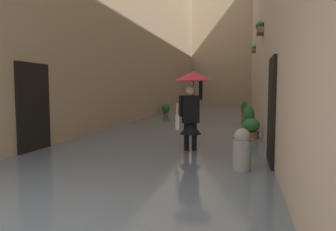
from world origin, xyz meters
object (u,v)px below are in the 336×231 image
Objects in this scene: potted_plant_mid_left at (249,118)px; potted_plant_near_left at (244,110)px; mooring_bollard at (242,155)px; potted_plant_far_left at (251,131)px; potted_plant_far_right at (166,109)px; person_wading at (192,98)px.

potted_plant_near_left is at bearing -88.14° from potted_plant_mid_left.
potted_plant_near_left is 11.32m from mooring_bollard.
potted_plant_far_right reaches higher than potted_plant_far_left.
potted_plant_far_right is 0.85× the size of mooring_bollard.
potted_plant_mid_left is 1.08× the size of mooring_bollard.
potted_plant_near_left reaches higher than potted_plant_far_left.
potted_plant_near_left reaches higher than potted_plant_far_right.
potted_plant_far_right is at bearing -69.58° from mooring_bollard.
potted_plant_near_left is 1.05× the size of mooring_bollard.
potted_plant_far_right is at bearing -51.16° from potted_plant_mid_left.
mooring_bollard is at bearing 86.38° from potted_plant_far_left.
potted_plant_far_right is at bearing -3.10° from potted_plant_near_left.
potted_plant_near_left is at bearing -96.70° from person_wading.
potted_plant_mid_left reaches higher than potted_plant_near_left.
potted_plant_far_right is (4.53, -7.93, 0.05)m from potted_plant_far_left.
potted_plant_far_left is (-1.38, -2.11, -1.01)m from person_wading.
potted_plant_mid_left is 7.14m from potted_plant_far_right.
potted_plant_far_left is at bearing 91.67° from potted_plant_near_left.
potted_plant_far_right is 12.33m from mooring_bollard.
mooring_bollard is at bearing 127.11° from person_wading.
mooring_bollard reaches higher than potted_plant_far_right.
potted_plant_mid_left is 1.28× the size of potted_plant_far_right.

